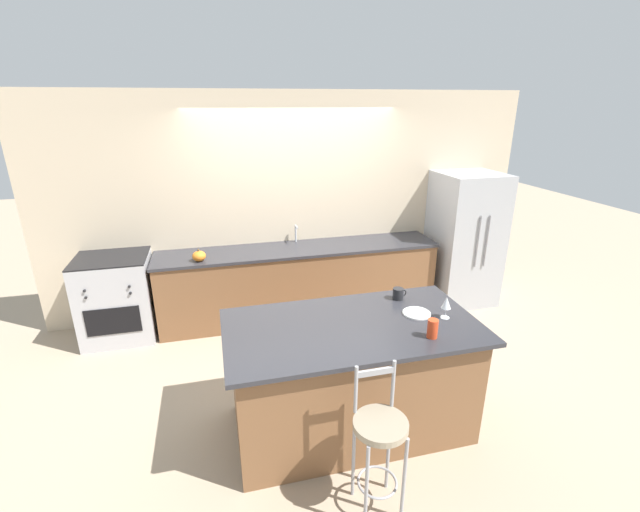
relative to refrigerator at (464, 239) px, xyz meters
name	(u,v)px	position (x,y,z in m)	size (l,w,h in m)	color
ground_plane	(307,327)	(-2.20, -0.29, -0.86)	(18.00, 18.00, 0.00)	tan
wall_back	(294,205)	(-2.20, 0.40, 0.49)	(6.00, 0.07, 2.70)	beige
back_counter	(300,281)	(-2.20, 0.08, -0.41)	(3.41, 0.68, 0.90)	brown
sink_faucet	(296,232)	(-2.20, 0.28, 0.18)	(0.02, 0.13, 0.22)	#ADAFB5
kitchen_island	(351,377)	(-2.21, -1.98, -0.38)	(1.97, 1.04, 0.95)	brown
refrigerator	(464,239)	(0.00, 0.00, 0.00)	(0.79, 0.79, 1.72)	#ADAFB5
oven_range	(117,298)	(-4.31, 0.05, -0.38)	(0.76, 0.68, 0.97)	#B7B7BC
bar_stool_near	(379,438)	(-2.27, -2.75, -0.30)	(0.35, 0.35, 1.04)	#99999E
dinner_plate	(417,313)	(-1.65, -1.94, 0.10)	(0.23, 0.23, 0.02)	white
wine_glass	(446,303)	(-1.46, -2.05, 0.22)	(0.08, 0.08, 0.18)	white
coffee_mug	(398,294)	(-1.68, -1.64, 0.14)	(0.13, 0.09, 0.10)	#232326
tumbler_cup	(433,329)	(-1.70, -2.30, 0.16)	(0.08, 0.08, 0.14)	red
pumpkin_decoration	(199,256)	(-3.37, -0.11, 0.10)	(0.15, 0.15, 0.14)	orange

